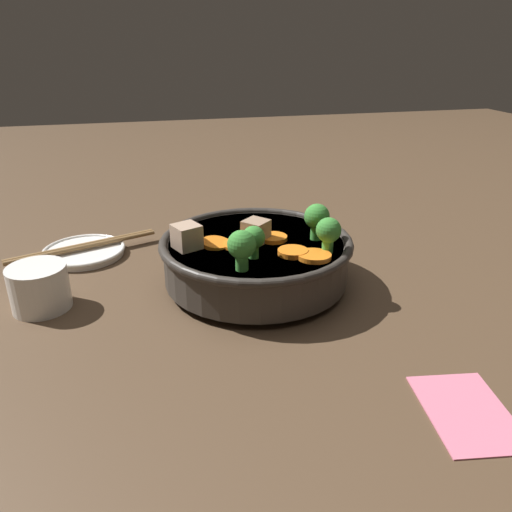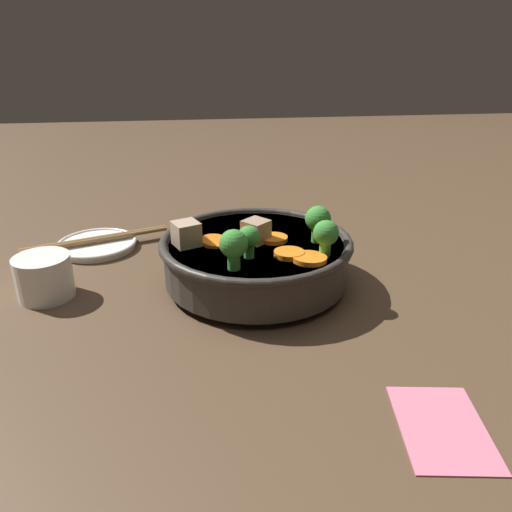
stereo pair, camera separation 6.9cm
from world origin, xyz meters
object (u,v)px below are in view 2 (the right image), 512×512
(tea_cup, at_px, (44,276))
(chopsticks_pair, at_px, (96,239))
(side_saucer, at_px, (97,244))
(stirfry_bowl, at_px, (256,255))

(tea_cup, bearing_deg, chopsticks_pair, -14.46)
(chopsticks_pair, bearing_deg, side_saucer, 0.00)
(tea_cup, xyz_separation_m, chopsticks_pair, (0.16, -0.04, -0.01))
(stirfry_bowl, distance_m, tea_cup, 0.29)
(stirfry_bowl, height_order, side_saucer, stirfry_bowl)
(tea_cup, bearing_deg, side_saucer, -14.46)
(stirfry_bowl, relative_size, side_saucer, 2.06)
(stirfry_bowl, relative_size, chopsticks_pair, 1.17)
(side_saucer, bearing_deg, stirfry_bowl, -123.48)
(stirfry_bowl, bearing_deg, side_saucer, 56.52)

